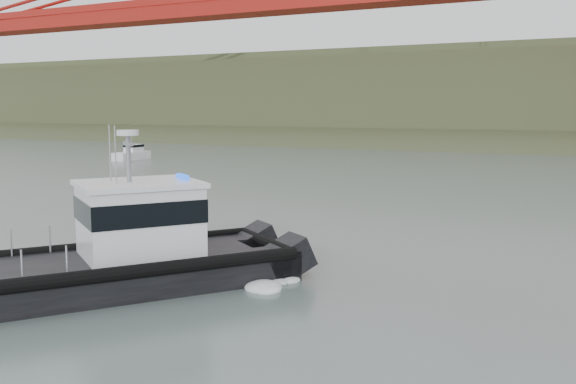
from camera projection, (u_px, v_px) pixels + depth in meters
name	position (u px, v px, depth m)	size (l,w,h in m)	color
ground	(231.00, 298.00, 20.35)	(400.00, 400.00, 0.00)	#576761
headlands	(561.00, 103.00, 130.17)	(500.00, 105.36, 27.12)	#3C4B2B
patrol_boat	(130.00, 247.00, 21.54)	(9.84, 11.55, 5.46)	black
motorboat	(132.00, 154.00, 74.86)	(1.89, 5.17, 2.81)	white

